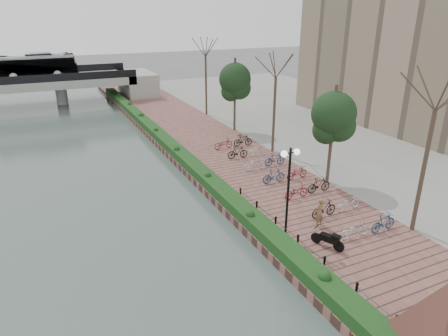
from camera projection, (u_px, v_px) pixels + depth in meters
ground at (310, 303)px, 16.41m from camera, size 220.00×220.00×0.00m
promenade at (221, 155)px, 32.65m from camera, size 8.00×75.00×0.50m
inland_pavement at (369, 132)px, 38.99m from camera, size 24.00×75.00×0.50m
hedge at (171, 146)px, 33.21m from camera, size 1.10×56.00×0.60m
chain_fence at (310, 253)px, 18.34m from camera, size 0.10×14.10×0.70m
granite_monument at (444, 320)px, 12.87m from camera, size 5.32×5.32×2.80m
lamppost at (289, 174)px, 19.10m from camera, size 1.02×0.32×4.77m
motorcycle at (328, 239)px, 19.29m from camera, size 1.03×1.53×0.92m
pedestrian at (319, 212)px, 21.10m from camera, size 0.67×0.53×1.61m
bicycle_parking at (285, 174)px, 26.99m from camera, size 2.40×17.32×1.00m
street_trees at (298, 123)px, 28.92m from camera, size 3.20×37.12×6.80m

